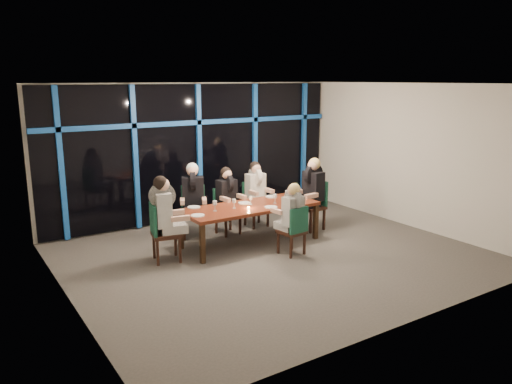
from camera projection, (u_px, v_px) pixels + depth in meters
room at (275, 143)px, 8.44m from camera, size 7.04×7.00×3.02m
window_wall at (199, 150)px, 10.95m from camera, size 6.86×0.43×2.94m
dining_table at (250, 209)px, 9.39m from camera, size 2.60×1.00×0.75m
chair_far_left at (193, 208)px, 9.90m from camera, size 0.62×0.62×1.01m
chair_far_mid at (226, 208)px, 10.10m from camera, size 0.47×0.47×0.93m
chair_far_right at (254, 201)px, 10.64m from camera, size 0.44×0.44×0.95m
chair_end_left at (161, 230)px, 8.50m from camera, size 0.57×0.57×1.02m
chair_end_right at (315, 202)px, 10.37m from camera, size 0.52×0.52×1.03m
chair_near_mid at (295, 228)px, 8.81m from camera, size 0.46×0.46×0.89m
diner_far_left at (193, 190)px, 9.73m from camera, size 0.64×0.70×0.99m
diner_far_mid at (228, 191)px, 9.96m from camera, size 0.48×0.60×0.91m
diner_far_right at (256, 185)px, 10.49m from camera, size 0.47×0.59×0.92m
diner_end_left at (165, 206)px, 8.44m from camera, size 0.68×0.57×1.00m
diner_end_right at (312, 184)px, 10.22m from camera, size 0.66×0.53×1.00m
diner_near_mid at (292, 208)px, 8.79m from camera, size 0.47×0.58×0.87m
plate_far_left at (194, 207)px, 9.23m from camera, size 0.24×0.24×0.01m
plate_far_mid at (244, 203)px, 9.55m from camera, size 0.24×0.24×0.01m
plate_far_right at (271, 197)px, 10.06m from camera, size 0.24×0.24×0.01m
plate_end_left at (198, 215)px, 8.68m from camera, size 0.24×0.24×0.01m
plate_end_right at (291, 198)px, 9.94m from camera, size 0.24×0.24×0.01m
plate_near_mid at (271, 207)px, 9.24m from camera, size 0.24×0.24×0.01m
wine_bottle at (297, 193)px, 9.89m from camera, size 0.08×0.08×0.33m
water_pitcher at (293, 197)px, 9.60m from camera, size 0.13×0.11×0.21m
tea_light at (248, 208)px, 9.16m from camera, size 0.05×0.05×0.03m
wine_glass_a at (234, 202)px, 9.16m from camera, size 0.07×0.07×0.17m
wine_glass_b at (251, 198)px, 9.42m from camera, size 0.06×0.06×0.17m
wine_glass_c at (275, 197)px, 9.53m from camera, size 0.07×0.07×0.18m
wine_glass_d at (215, 204)px, 8.96m from camera, size 0.07×0.07×0.19m
wine_glass_e at (287, 193)px, 9.90m from camera, size 0.06×0.06×0.17m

